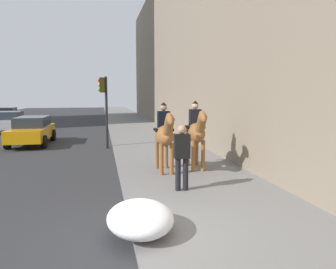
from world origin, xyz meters
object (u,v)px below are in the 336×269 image
object	(u,v)px
car_mid_lane	(32,130)
mounted_horse_near	(164,134)
pedestrian_greeting	(182,153)
mounted_horse_far	(196,131)
car_far_lane	(9,121)
traffic_light_near_curb	(104,100)
car_near_lane	(5,116)

from	to	relation	value
car_mid_lane	mounted_horse_near	bearing A→B (deg)	36.46
mounted_horse_near	pedestrian_greeting	bearing A→B (deg)	2.24
mounted_horse_near	mounted_horse_far	bearing A→B (deg)	102.08
pedestrian_greeting	car_mid_lane	distance (m)	11.28
mounted_horse_near	car_far_lane	size ratio (longest dim) A/B	0.58
mounted_horse_far	pedestrian_greeting	size ratio (longest dim) A/B	1.34
traffic_light_near_curb	mounted_horse_far	bearing A→B (deg)	-152.17
car_near_lane	car_far_lane	distance (m)	7.02
pedestrian_greeting	mounted_horse_far	bearing A→B (deg)	-20.12
car_far_lane	traffic_light_near_curb	distance (m)	10.46
pedestrian_greeting	traffic_light_near_curb	xyz separation A→B (m)	(7.78, 1.85, 1.22)
pedestrian_greeting	car_mid_lane	bearing A→B (deg)	33.91
mounted_horse_near	mounted_horse_far	world-z (taller)	mounted_horse_far
mounted_horse_near	car_near_lane	bearing A→B (deg)	-152.93
mounted_horse_far	car_mid_lane	world-z (taller)	mounted_horse_far
pedestrian_greeting	traffic_light_near_curb	size ratio (longest dim) A/B	0.50
car_mid_lane	car_far_lane	world-z (taller)	same
car_far_lane	traffic_light_near_curb	xyz separation A→B (m)	(-8.15, -6.36, 1.57)
pedestrian_greeting	car_mid_lane	xyz separation A→B (m)	(9.82, 5.55, -0.34)
car_mid_lane	car_near_lane	bearing A→B (deg)	-158.63
mounted_horse_near	car_near_lane	distance (m)	22.98
pedestrian_greeting	car_near_lane	xyz separation A→B (m)	(22.64, 10.28, -0.35)
mounted_horse_far	traffic_light_near_curb	xyz separation A→B (m)	(5.49, 2.90, 0.94)
car_near_lane	traffic_light_near_curb	bearing A→B (deg)	28.91
mounted_horse_near	car_mid_lane	size ratio (longest dim) A/B	0.52
mounted_horse_far	pedestrian_greeting	distance (m)	2.53
car_far_lane	car_near_lane	bearing A→B (deg)	16.32
pedestrian_greeting	car_far_lane	world-z (taller)	pedestrian_greeting
mounted_horse_near	car_near_lane	xyz separation A→B (m)	(20.58, 10.22, -0.60)
car_near_lane	traffic_light_near_curb	size ratio (longest dim) A/B	1.13
car_far_lane	pedestrian_greeting	bearing A→B (deg)	-153.53
pedestrian_greeting	car_near_lane	distance (m)	24.87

